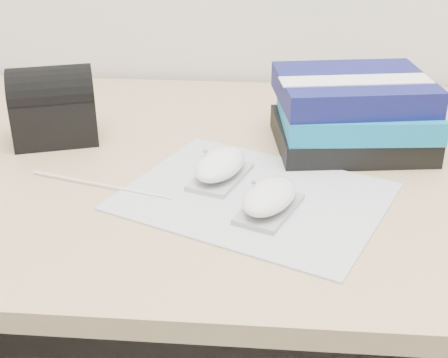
# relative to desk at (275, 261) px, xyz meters

# --- Properties ---
(desk) EXTENTS (1.60, 0.80, 0.73)m
(desk) POSITION_rel_desk_xyz_m (0.00, 0.00, 0.00)
(desk) COLOR tan
(desk) RESTS_ON ground
(mousepad) EXTENTS (0.44, 0.40, 0.00)m
(mousepad) POSITION_rel_desk_xyz_m (-0.04, -0.18, 0.24)
(mousepad) COLOR #9E9EA6
(mousepad) RESTS_ON desk
(mouse_rear) EXTENTS (0.10, 0.13, 0.05)m
(mouse_rear) POSITION_rel_desk_xyz_m (-0.09, -0.14, 0.26)
(mouse_rear) COLOR #ACACAF
(mouse_rear) RESTS_ON mousepad
(mouse_front) EXTENTS (0.10, 0.13, 0.05)m
(mouse_front) POSITION_rel_desk_xyz_m (-0.01, -0.23, 0.26)
(mouse_front) COLOR #9E9EA1
(mouse_front) RESTS_ON mousepad
(usb_cable) EXTENTS (0.23, 0.07, 0.00)m
(usb_cable) POSITION_rel_desk_xyz_m (-0.27, -0.17, 0.24)
(usb_cable) COLOR white
(usb_cable) RESTS_ON mousepad
(book_stack) EXTENTS (0.27, 0.23, 0.12)m
(book_stack) POSITION_rel_desk_xyz_m (0.12, 0.01, 0.29)
(book_stack) COLOR black
(book_stack) RESTS_ON desk
(pouch) EXTENTS (0.16, 0.13, 0.13)m
(pouch) POSITION_rel_desk_xyz_m (-0.38, -0.01, 0.30)
(pouch) COLOR black
(pouch) RESTS_ON desk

